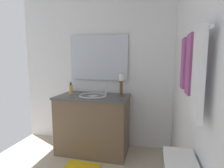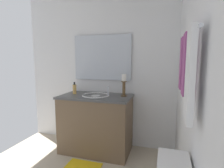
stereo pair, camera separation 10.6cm
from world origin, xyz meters
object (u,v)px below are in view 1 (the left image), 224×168
(mirror, at_px, (98,58))
(towel_near_vanity, at_px, (184,64))
(sink_basin, at_px, (93,98))
(towel_bar, at_px, (195,37))
(towel_center, at_px, (190,64))
(vanity_cabinet, at_px, (93,124))
(candle_holder_tall, at_px, (121,84))
(soap_bottle, at_px, (71,89))
(towel_near_corner, at_px, (198,75))

(mirror, xyz_separation_m, towel_near_vanity, (1.17, 1.07, -0.07))
(sink_basin, distance_m, towel_bar, 1.71)
(sink_basin, bearing_deg, towel_center, 43.52)
(vanity_cabinet, relative_size, mirror, 1.12)
(towel_near_vanity, bearing_deg, towel_center, 0.00)
(candle_holder_tall, height_order, soap_bottle, candle_holder_tall)
(sink_basin, xyz_separation_m, towel_near_corner, (1.37, 1.07, 0.47))
(vanity_cabinet, xyz_separation_m, soap_bottle, (-0.03, -0.36, 0.49))
(candle_holder_tall, xyz_separation_m, soap_bottle, (0.05, -0.75, -0.09))
(vanity_cabinet, distance_m, soap_bottle, 0.61)
(candle_holder_tall, bearing_deg, towel_bar, 29.84)
(mirror, xyz_separation_m, towel_center, (1.41, 1.07, -0.07))
(mirror, height_order, soap_bottle, mirror)
(sink_basin, height_order, towel_near_vanity, towel_near_vanity)
(vanity_cabinet, xyz_separation_m, candle_holder_tall, (-0.08, 0.40, 0.59))
(sink_basin, bearing_deg, towel_bar, 44.00)
(soap_bottle, height_order, towel_near_vanity, towel_near_vanity)
(soap_bottle, distance_m, towel_center, 1.88)
(sink_basin, xyz_separation_m, towel_center, (1.13, 1.07, 0.51))
(mirror, bearing_deg, sink_basin, 0.20)
(vanity_cabinet, bearing_deg, mirror, 179.99)
(soap_bottle, relative_size, towel_near_vanity, 0.46)
(towel_bar, bearing_deg, soap_bottle, -128.71)
(candle_holder_tall, height_order, towel_near_vanity, towel_near_vanity)
(towel_bar, xyz_separation_m, towel_near_vanity, (-0.24, -0.02, -0.17))
(mirror, distance_m, towel_center, 1.77)
(vanity_cabinet, distance_m, candle_holder_tall, 0.71)
(towel_near_vanity, bearing_deg, soap_bottle, -122.81)
(towel_center, bearing_deg, sink_basin, -136.48)
(vanity_cabinet, height_order, towel_center, towel_center)
(mirror, relative_size, towel_near_vanity, 2.38)
(towel_bar, xyz_separation_m, towel_near_corner, (0.24, -0.02, -0.23))
(candle_holder_tall, xyz_separation_m, towel_near_corner, (1.45, 0.67, 0.26))
(soap_bottle, distance_m, towel_near_vanity, 1.75)
(soap_bottle, bearing_deg, mirror, 124.90)
(towel_center, distance_m, towel_near_corner, 0.24)
(towel_center, height_order, towel_near_corner, same)
(sink_basin, xyz_separation_m, towel_bar, (1.13, 1.09, 0.69))
(mirror, bearing_deg, towel_near_corner, 33.08)
(candle_holder_tall, xyz_separation_m, towel_near_vanity, (0.97, 0.67, 0.31))
(candle_holder_tall, relative_size, towel_bar, 0.44)
(vanity_cabinet, relative_size, towel_center, 2.64)
(mirror, distance_m, soap_bottle, 0.64)
(towel_near_vanity, height_order, towel_center, same)
(candle_holder_tall, bearing_deg, towel_near_corner, 25.02)
(towel_bar, distance_m, towel_near_corner, 0.33)
(sink_basin, distance_m, candle_holder_tall, 0.45)
(towel_bar, bearing_deg, candle_holder_tall, -150.16)
(towel_near_vanity, relative_size, towel_near_corner, 0.79)
(soap_bottle, bearing_deg, towel_near_vanity, 57.19)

